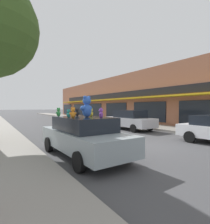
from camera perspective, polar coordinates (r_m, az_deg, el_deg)
The scene contains 14 objects.
ground_plane at distance 8.80m, azimuth 13.11°, elevation -10.57°, with size 260.00×260.00×0.00m, color #424244.
sidewalk_far at distance 13.79m, azimuth 30.85°, elevation -6.00°, with size 2.94×90.00×0.16m.
storefront_row at distance 26.55m, azimuth 12.90°, elevation 3.96°, with size 11.93×39.76×5.92m.
plush_art_car at distance 6.68m, azimuth -7.09°, elevation -7.67°, with size 2.02×4.57×1.48m.
teddy_bear_giant at distance 6.58m, azimuth -5.98°, elevation 1.70°, with size 0.60×0.44×0.80m.
teddy_bear_orange at distance 6.12m, azimuth -10.42°, elevation -0.24°, with size 0.27×0.17×0.37m.
teddy_bear_teal at distance 6.43m, azimuth -11.83°, elevation -0.48°, with size 0.17×0.22×0.29m.
teddy_bear_yellow at distance 7.06m, azimuth -4.53°, elevation -0.08°, with size 0.25×0.21×0.34m.
teddy_bear_black at distance 7.43m, azimuth -9.11°, elevation -0.08°, with size 0.24×0.18×0.32m.
teddy_bear_purple at distance 5.94m, azimuth -1.31°, elevation -0.36°, with size 0.23×0.25×0.35m.
teddy_bear_brown at distance 7.57m, azimuth -11.54°, elevation -0.42°, with size 0.16×0.15×0.23m.
teddy_bear_cream at distance 7.40m, azimuth -6.38°, elevation 0.02°, with size 0.22×0.25×0.35m.
teddy_bear_green at distance 7.16m, azimuth -14.95°, elevation -0.07°, with size 0.26×0.22×0.35m.
parked_car_far_center at distance 14.48m, azimuth 8.01°, elevation -2.47°, with size 1.91×4.52×1.60m.
Camera 1 is at (-6.26, -5.91, 1.85)m, focal length 28.00 mm.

